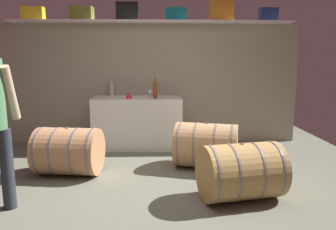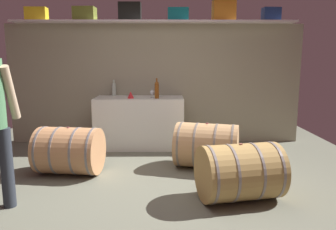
% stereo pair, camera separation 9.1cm
% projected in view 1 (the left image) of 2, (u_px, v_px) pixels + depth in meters
% --- Properties ---
extents(ground_plane, '(6.43, 8.00, 0.02)m').
position_uv_depth(ground_plane, '(152.00, 176.00, 4.26)').
color(ground_plane, '#636555').
extents(back_wall_panel, '(5.23, 0.10, 2.12)m').
position_uv_depth(back_wall_panel, '(153.00, 84.00, 5.85)').
color(back_wall_panel, gray).
rests_on(back_wall_panel, ground).
extents(high_shelf_board, '(4.81, 0.40, 0.03)m').
position_uv_depth(high_shelf_board, '(152.00, 22.00, 5.52)').
color(high_shelf_board, silver).
rests_on(high_shelf_board, back_wall_panel).
extents(toolcase_yellow, '(0.36, 0.20, 0.22)m').
position_uv_depth(toolcase_yellow, '(33.00, 14.00, 5.43)').
color(toolcase_yellow, yellow).
rests_on(toolcase_yellow, high_shelf_board).
extents(toolcase_olive, '(0.37, 0.27, 0.23)m').
position_uv_depth(toolcase_olive, '(82.00, 14.00, 5.46)').
color(toolcase_olive, olive).
rests_on(toolcase_olive, high_shelf_board).
extents(toolcase_black, '(0.38, 0.20, 0.30)m').
position_uv_depth(toolcase_black, '(128.00, 12.00, 5.47)').
color(toolcase_black, black).
rests_on(toolcase_black, high_shelf_board).
extents(toolcase_teal, '(0.37, 0.30, 0.21)m').
position_uv_depth(toolcase_teal, '(176.00, 15.00, 5.51)').
color(toolcase_teal, '#127883').
rests_on(toolcase_teal, high_shelf_board).
extents(toolcase_orange, '(0.38, 0.27, 0.35)m').
position_uv_depth(toolcase_orange, '(221.00, 11.00, 5.52)').
color(toolcase_orange, orange).
rests_on(toolcase_orange, high_shelf_board).
extents(toolcase_navy, '(0.30, 0.20, 0.22)m').
position_uv_depth(toolcase_navy, '(268.00, 15.00, 5.56)').
color(toolcase_navy, navy).
rests_on(toolcase_navy, high_shelf_board).
extents(work_cabinet, '(1.49, 0.66, 0.87)m').
position_uv_depth(work_cabinet, '(138.00, 122.00, 5.56)').
color(work_cabinet, white).
rests_on(work_cabinet, ground).
extents(wine_bottle_clear, '(0.07, 0.07, 0.28)m').
position_uv_depth(wine_bottle_clear, '(112.00, 89.00, 5.70)').
color(wine_bottle_clear, '#B7C6B5').
rests_on(wine_bottle_clear, work_cabinet).
extents(wine_bottle_amber, '(0.07, 0.07, 0.33)m').
position_uv_depth(wine_bottle_amber, '(155.00, 89.00, 5.30)').
color(wine_bottle_amber, brown).
rests_on(wine_bottle_amber, work_cabinet).
extents(wine_glass, '(0.09, 0.09, 0.14)m').
position_uv_depth(wine_glass, '(151.00, 93.00, 5.40)').
color(wine_glass, white).
rests_on(wine_glass, work_cabinet).
extents(red_funnel, '(0.11, 0.11, 0.11)m').
position_uv_depth(red_funnel, '(129.00, 95.00, 5.34)').
color(red_funnel, red).
rests_on(red_funnel, work_cabinet).
extents(wine_barrel_near, '(0.88, 0.72, 0.64)m').
position_uv_depth(wine_barrel_near, '(69.00, 151.00, 4.25)').
color(wine_barrel_near, tan).
rests_on(wine_barrel_near, ground).
extents(wine_barrel_far, '(0.98, 0.83, 0.64)m').
position_uv_depth(wine_barrel_far, '(206.00, 145.00, 4.52)').
color(wine_barrel_far, tan).
rests_on(wine_barrel_far, ground).
extents(wine_barrel_flank, '(0.95, 0.77, 0.63)m').
position_uv_depth(wine_barrel_flank, '(241.00, 171.00, 3.49)').
color(wine_barrel_flank, '#A68247').
rests_on(wine_barrel_flank, ground).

